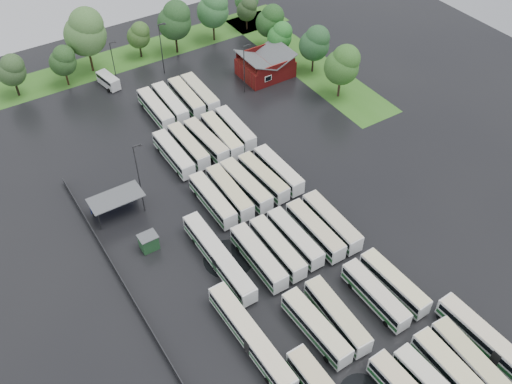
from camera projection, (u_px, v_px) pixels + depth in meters
ground at (289, 258)px, 82.54m from camera, size 160.00×160.00×0.00m
brick_building at (265, 67)px, 116.69m from camera, size 10.07×8.60×5.39m
wash_shed at (115, 198)px, 87.19m from camera, size 8.20×4.20×3.58m
utility_hut at (149, 242)px, 82.98m from camera, size 2.70×2.20×2.62m
grass_strip_north at (124, 58)px, 122.81m from camera, size 80.00×10.00×0.01m
grass_strip_east at (304, 61)px, 121.90m from camera, size 10.00×50.00×0.01m
west_fence at (124, 284)px, 78.34m from camera, size 0.10×50.00×1.20m
bus_r0c3 at (454, 373)px, 67.38m from camera, size 2.66×11.83×3.28m
bus_r0c4 at (470, 361)px, 68.62m from camera, size 2.98×11.64×3.21m
bus_r1c0 at (316, 327)px, 72.00m from camera, size 2.81×11.63×3.22m
bus_r1c1 at (337, 316)px, 73.26m from camera, size 2.94×11.69×3.23m
bus_r1c3 at (375, 295)px, 75.68m from camera, size 2.45×11.24×3.13m
bus_r1c4 at (394, 283)px, 77.11m from camera, size 2.80×11.30×3.12m
bus_r2c0 at (259, 257)px, 80.30m from camera, size 2.65×11.75×3.26m
bus_r2c1 at (277, 248)px, 81.59m from camera, size 2.59×11.52×3.20m
bus_r2c2 at (295, 238)px, 83.02m from camera, size 2.44×11.24×3.13m
bus_r2c3 at (315, 230)px, 84.02m from camera, size 2.48×11.61×3.23m
bus_r2c4 at (332, 222)px, 85.22m from camera, size 2.67×11.82×3.28m
bus_r3c0 at (213, 200)px, 88.72m from camera, size 2.52×11.43×3.18m
bus_r3c1 at (230, 192)px, 89.94m from camera, size 2.79×11.59×3.21m
bus_r3c2 at (246, 185)px, 91.08m from camera, size 2.93×11.84×3.27m
bus_r3c3 at (263, 177)px, 92.51m from camera, size 2.97×11.39×3.14m
bus_r3c4 at (278, 170)px, 93.81m from camera, size 2.57×11.32×3.14m
bus_r4c0 at (174, 154)px, 96.77m from camera, size 2.46×11.48×3.19m
bus_r4c1 at (188, 146)px, 98.39m from camera, size 2.48×11.34×3.15m
bus_r4c2 at (206, 141)px, 99.39m from camera, size 2.96×11.55×3.19m
bus_r4c3 at (222, 135)px, 100.41m from camera, size 2.91×11.81×3.26m
bus_r4c4 at (235, 128)px, 102.06m from camera, size 2.81×11.31×3.12m
bus_r5c1 at (156, 109)px, 106.25m from camera, size 2.71×11.69×3.24m
bus_r5c2 at (170, 103)px, 107.57m from camera, size 2.89×11.75×3.25m
bus_r5c3 at (187, 98)px, 108.90m from camera, size 2.92×11.75×3.25m
bus_r5c4 at (200, 93)px, 109.91m from camera, size 2.80×11.86×3.28m
artic_bus_west_b at (219, 257)px, 80.35m from camera, size 2.48×17.05×3.16m
artic_bus_west_c at (251, 337)px, 71.00m from camera, size 2.60×16.98×3.15m
artic_bus_east at (496, 349)px, 69.82m from camera, size 3.04×17.01×3.14m
minibus at (108, 80)px, 114.00m from camera, size 3.03×5.97×2.49m
tree_north_0 at (12, 70)px, 108.61m from camera, size 5.45×5.45×9.03m
tree_north_1 at (63, 60)px, 111.47m from camera, size 5.28×5.28×8.74m
tree_north_2 at (86, 31)px, 113.02m from camera, size 8.41×8.41×13.93m
tree_north_3 at (139, 35)px, 119.76m from camera, size 4.85×4.85×8.03m
tree_north_4 at (175, 20)px, 119.40m from camera, size 7.15×7.15×11.85m
tree_north_5 at (214, 9)px, 123.50m from camera, size 6.95×6.95×11.51m
tree_east_0 at (343, 64)px, 107.52m from camera, size 6.68×6.68×11.07m
tree_east_1 at (315, 43)px, 114.48m from camera, size 6.18×6.18×10.23m
tree_east_2 at (280, 36)px, 118.88m from camera, size 5.16×5.16×8.54m
tree_east_3 at (271, 21)px, 121.61m from camera, size 6.06×6.06×10.04m
tree_east_4 at (247, 9)px, 128.92m from camera, size 4.61×4.61×7.63m
lamp_post_ne at (245, 66)px, 109.37m from camera, size 1.58×0.31×10.23m
lamp_post_nw at (138, 167)px, 88.11m from camera, size 1.54×0.30×10.02m
lamp_post_back_w at (114, 60)px, 111.74m from camera, size 1.44×0.28×9.38m
lamp_post_back_e at (162, 45)px, 114.24m from camera, size 1.68×0.33×10.91m
puddle_1 at (445, 363)px, 70.36m from camera, size 2.77×2.77×0.01m
puddle_2 at (229, 259)px, 82.40m from camera, size 7.40×7.40×0.01m
puddle_3 at (315, 255)px, 82.87m from camera, size 3.59×3.59×0.01m
puddle_4 at (451, 317)px, 75.15m from camera, size 3.78×3.78×0.01m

